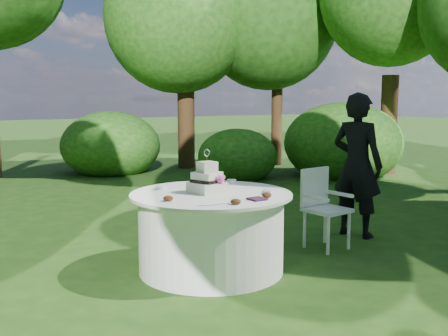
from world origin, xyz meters
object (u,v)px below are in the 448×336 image
Objects in this scene: napkins at (257,199)px; guest at (357,165)px; cake at (207,181)px; table at (211,231)px; chair at (322,202)px.

napkins is 2.13m from guest.
cake reaches higher than napkins.
table is 1.48m from chair.
guest is 2.19m from cake.
table is 3.71× the size of cake.
chair reaches higher than napkins.
cake reaches higher than chair.
guest is at bearing 10.49° from chair.
chair is at bearing 86.32° from guest.
guest is (2.03, 0.66, 0.09)m from napkins.
cake is at bearing 105.87° from napkins.
cake reaches higher than table.
guest is 1.95× the size of chair.
guest is 1.12× the size of table.
guest reaches higher than napkins.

